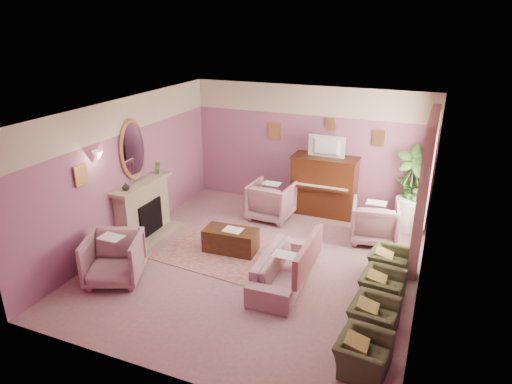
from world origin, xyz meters
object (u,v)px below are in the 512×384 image
at_px(olive_chair_a, 364,349).
at_px(olive_chair_d, 389,259).
at_px(television, 326,145).
at_px(side_table, 407,214).
at_px(coffee_table, 231,240).
at_px(olive_chair_b, 374,313).
at_px(floral_armchair_left, 271,199).
at_px(floral_armchair_front, 114,256).
at_px(olive_chair_c, 382,283).
at_px(piano, 324,186).
at_px(sofa, 284,263).
at_px(floral_armchair_right, 375,219).

distance_m(olive_chair_a, olive_chair_d, 2.46).
relative_size(television, side_table, 1.14).
bearing_deg(coffee_table, side_table, 37.12).
height_order(olive_chair_a, olive_chair_b, same).
relative_size(floral_armchair_left, floral_armchair_front, 1.00).
bearing_deg(side_table, coffee_table, -142.88).
distance_m(olive_chair_a, olive_chair_c, 1.64).
distance_m(piano, olive_chair_c, 3.48).
relative_size(olive_chair_b, olive_chair_c, 1.00).
xyz_separation_m(piano, television, (0.00, -0.05, 0.95)).
distance_m(sofa, olive_chair_c, 1.59).
distance_m(coffee_table, floral_armchair_front, 2.18).
relative_size(olive_chair_c, olive_chair_d, 1.00).
distance_m(floral_armchair_left, olive_chair_c, 3.56).
relative_size(coffee_table, floral_armchair_left, 1.09).
xyz_separation_m(coffee_table, olive_chair_b, (2.89, -1.37, 0.08)).
bearing_deg(olive_chair_a, floral_armchair_left, 124.76).
bearing_deg(olive_chair_d, floral_armchair_right, 110.19).
bearing_deg(olive_chair_c, floral_armchair_right, 102.42).
relative_size(floral_armchair_left, olive_chair_b, 1.28).
distance_m(floral_armchair_right, side_table, 0.95).
relative_size(coffee_table, floral_armchair_right, 1.09).
distance_m(sofa, olive_chair_a, 2.21).
xyz_separation_m(sofa, floral_armchair_left, (-1.13, 2.39, 0.08)).
bearing_deg(television, olive_chair_a, -69.29).
bearing_deg(olive_chair_d, olive_chair_c, -90.00).
distance_m(piano, floral_armchair_right, 1.61).
bearing_deg(floral_armchair_right, olive_chair_b, -81.06).
bearing_deg(television, piano, 90.00).
distance_m(floral_armchair_right, olive_chair_b, 2.90).
bearing_deg(floral_armchair_front, floral_armchair_right, 39.93).
height_order(floral_armchair_right, olive_chair_b, floral_armchair_right).
bearing_deg(coffee_table, piano, 64.77).
xyz_separation_m(piano, sofa, (0.15, -3.11, -0.28)).
xyz_separation_m(floral_armchair_left, olive_chair_c, (2.72, -2.28, -0.15)).
bearing_deg(coffee_table, floral_armchair_left, 84.52).
xyz_separation_m(coffee_table, floral_armchair_right, (2.44, 1.49, 0.23)).
bearing_deg(piano, olive_chair_c, -59.96).
height_order(piano, sofa, piano).
xyz_separation_m(olive_chair_c, side_table, (0.10, 2.81, 0.04)).
relative_size(piano, coffee_table, 1.40).
relative_size(piano, side_table, 2.00).
bearing_deg(coffee_table, olive_chair_a, -37.22).
bearing_deg(olive_chair_d, floral_armchair_front, -155.32).
bearing_deg(olive_chair_a, floral_armchair_front, 173.18).
bearing_deg(olive_chair_c, floral_armchair_front, -165.08).
relative_size(floral_armchair_right, floral_armchair_front, 1.00).
relative_size(coffee_table, floral_armchair_front, 1.09).
bearing_deg(floral_armchair_front, olive_chair_b, 4.20).
bearing_deg(olive_chair_a, television, 110.71).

